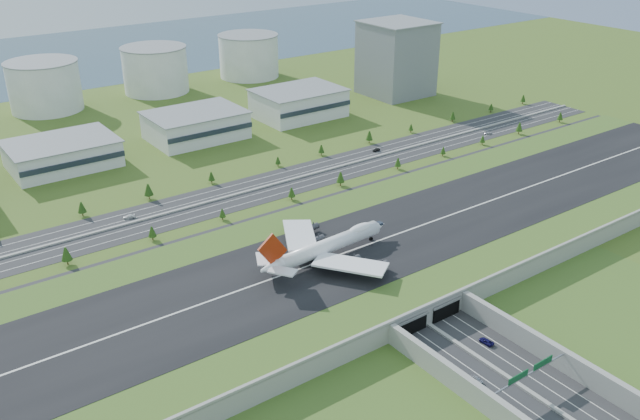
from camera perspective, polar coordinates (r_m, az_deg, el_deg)
ground at (r=287.40m, az=2.16°, el=-5.03°), size 1200.00×1200.00×0.00m
airfield_deck at (r=285.29m, az=2.18°, el=-4.32°), size 520.00×100.00×9.20m
underpass_road at (r=229.65m, az=18.03°, el=-14.25°), size 38.80×120.40×8.00m
sign_gantry_near at (r=229.37m, az=17.27°, el=-13.06°), size 38.70×0.70×9.80m
north_expressway at (r=358.68m, az=-7.17°, el=1.24°), size 560.00×36.00×0.12m
tree_row at (r=355.87m, az=-7.73°, el=1.81°), size 503.54×48.71×8.44m
hangar_mid_a at (r=419.31m, az=-20.87°, el=4.43°), size 58.00×42.00×15.00m
hangar_mid_b at (r=445.76m, az=-10.41°, el=7.02°), size 58.00×42.00×17.00m
hangar_mid_c at (r=483.13m, az=-1.81°, el=8.97°), size 58.00×42.00×19.00m
office_tower at (r=539.37m, az=6.45°, el=12.53°), size 46.00×46.00×55.00m
fuel_tank_b at (r=534.11m, az=-22.18°, el=9.61°), size 50.00×50.00×35.00m
fuel_tank_c at (r=559.17m, az=-13.70°, el=11.39°), size 50.00×50.00×35.00m
fuel_tank_d at (r=595.42m, az=-6.01°, el=12.77°), size 50.00×50.00×35.00m
bay_water at (r=707.20m, az=-22.91°, el=11.50°), size 1200.00×260.00×0.06m
boeing_747 at (r=276.30m, az=0.57°, el=-3.05°), size 66.46×62.66×20.53m
car_0 at (r=232.83m, az=13.05°, el=-13.71°), size 2.06×4.82×1.62m
car_2 at (r=250.36m, az=13.83°, el=-10.70°), size 2.91×5.76×1.56m
car_5 at (r=418.73m, az=4.76°, el=5.07°), size 5.28×2.27×1.69m
car_6 at (r=461.29m, az=13.99°, el=6.31°), size 5.89×3.91×1.50m
car_7 at (r=343.47m, az=-15.81°, el=-0.53°), size 6.31×3.94×1.71m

